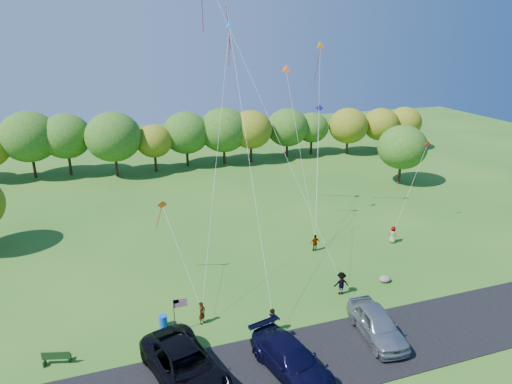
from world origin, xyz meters
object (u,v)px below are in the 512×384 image
minivan_dark (185,366)px  minivan_navy (291,359)px  flyer_d (315,243)px  flyer_a (202,313)px  flyer_b (273,321)px  trash_barrel (163,321)px  flyer_c (341,283)px  park_bench (56,357)px  flyer_e (393,235)px  minivan_silver (377,324)px

minivan_dark → minivan_navy: minivan_dark is taller
minivan_dark → flyer_d: minivan_dark is taller
flyer_a → flyer_b: bearing=-77.9°
flyer_b → trash_barrel: size_ratio=2.10×
minivan_navy → flyer_d: (7.91, 13.33, -0.18)m
flyer_c → park_bench: flyer_c is taller
minivan_navy → flyer_e: minivan_navy is taller
minivan_silver → trash_barrel: 13.78m
trash_barrel → flyer_a: bearing=-10.9°
minivan_navy → minivan_dark: bearing=153.6°
flyer_d → minivan_dark: bearing=43.4°
minivan_navy → trash_barrel: bearing=119.8°
flyer_c → park_bench: (-19.32, -1.36, -0.40)m
flyer_d → flyer_e: bearing=175.7°
trash_barrel → flyer_e: bearing=15.1°
minivan_navy → flyer_a: (-3.76, 6.20, -0.14)m
minivan_dark → flyer_c: bearing=8.0°
minivan_dark → minivan_silver: (12.14, -0.09, -0.04)m
flyer_a → flyer_d: 13.67m
minivan_navy → trash_barrel: 9.18m
flyer_d → park_bench: (-20.56, -8.28, -0.27)m
flyer_c → trash_barrel: bearing=6.0°
flyer_b → trash_barrel: flyer_b is taller
minivan_navy → flyer_a: bearing=107.8°
minivan_silver → trash_barrel: bearing=162.0°
minivan_navy → flyer_e: 19.76m
minivan_navy → flyer_c: size_ratio=3.42×
minivan_dark → park_bench: 7.84m
minivan_silver → flyer_d: size_ratio=3.53×
minivan_dark → flyer_e: size_ratio=4.28×
minivan_navy → park_bench: (-12.64, 5.05, -0.45)m
flyer_a → flyer_b: size_ratio=0.93×
minivan_navy → flyer_c: 9.26m
flyer_c → trash_barrel: flyer_c is taller
flyer_c → flyer_e: size_ratio=1.10×
minivan_silver → flyer_c: bearing=91.9°
flyer_b → trash_barrel: (-6.60, 2.90, -0.45)m
flyer_a → flyer_d: flyer_a is taller
trash_barrel → flyer_d: bearing=25.1°
minivan_silver → flyer_e: bearing=56.9°
flyer_c → flyer_d: bearing=-92.9°
minivan_dark → flyer_d: 18.20m
minivan_dark → minivan_navy: 5.92m
minivan_silver → flyer_b: bearing=162.4°
minivan_dark → flyer_e: 23.85m
minivan_navy → park_bench: size_ratio=3.76×
flyer_b → flyer_c: 6.87m
flyer_a → minivan_silver: bearing=-73.3°
minivan_navy → park_bench: bearing=144.9°
flyer_e → park_bench: size_ratio=1.00×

